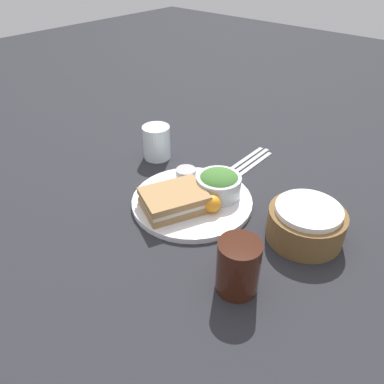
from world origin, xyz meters
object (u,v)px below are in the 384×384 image
(bread_basket, at_px, (306,223))
(water_glass, at_px, (157,142))
(dressing_cup, at_px, (186,175))
(knife, at_px, (250,161))
(drink_glass, at_px, (238,266))
(spoon, at_px, (255,163))
(sandwich, at_px, (174,200))
(salad_bowl, at_px, (219,183))
(fork, at_px, (245,159))
(plate, at_px, (192,201))

(bread_basket, bearing_deg, water_glass, -94.11)
(dressing_cup, distance_m, knife, 0.22)
(drink_glass, bearing_deg, spoon, -150.91)
(sandwich, xyz_separation_m, water_glass, (-0.16, -0.22, 0.01))
(salad_bowl, bearing_deg, bread_basket, 92.84)
(sandwich, relative_size, bread_basket, 1.08)
(drink_glass, bearing_deg, knife, -148.96)
(sandwich, xyz_separation_m, fork, (-0.31, -0.02, -0.03))
(plate, distance_m, water_glass, 0.25)
(plate, bearing_deg, bread_basket, 104.53)
(spoon, bearing_deg, sandwich, 175.05)
(salad_bowl, height_order, dressing_cup, salad_bowl)
(dressing_cup, bearing_deg, fork, 169.35)
(water_glass, bearing_deg, dressing_cup, 71.54)
(fork, bearing_deg, plate, -176.04)
(bread_basket, xyz_separation_m, spoon, (-0.19, -0.25, -0.04))
(salad_bowl, distance_m, spoon, 0.21)
(sandwich, height_order, salad_bowl, salad_bowl)
(sandwich, relative_size, spoon, 1.06)
(knife, xyz_separation_m, spoon, (-0.00, 0.02, 0.00))
(sandwich, xyz_separation_m, dressing_cup, (-0.10, -0.06, -0.00))
(sandwich, xyz_separation_m, knife, (-0.31, 0.00, -0.03))
(spoon, distance_m, water_glass, 0.29)
(sandwich, height_order, drink_glass, drink_glass)
(plate, relative_size, dressing_cup, 5.67)
(sandwich, relative_size, salad_bowl, 1.61)
(plate, height_order, fork, plate)
(salad_bowl, relative_size, dressing_cup, 2.11)
(dressing_cup, distance_m, water_glass, 0.17)
(drink_glass, bearing_deg, salad_bowl, -134.82)
(bread_basket, relative_size, knife, 0.85)
(fork, bearing_deg, sandwich, -178.38)
(drink_glass, relative_size, fork, 0.60)
(dressing_cup, height_order, fork, dressing_cup)
(drink_glass, relative_size, spoon, 0.66)
(sandwich, xyz_separation_m, salad_bowl, (-0.11, 0.04, 0.01))
(fork, relative_size, water_glass, 1.89)
(fork, height_order, knife, same)
(bread_basket, bearing_deg, plate, -75.47)
(salad_bowl, relative_size, knife, 0.57)
(dressing_cup, relative_size, spoon, 0.31)
(sandwich, bearing_deg, bread_basket, 114.28)
(drink_glass, relative_size, water_glass, 1.13)
(plate, xyz_separation_m, dressing_cup, (-0.05, -0.06, 0.02))
(sandwich, distance_m, water_glass, 0.27)
(dressing_cup, bearing_deg, spoon, 160.33)
(drink_glass, bearing_deg, dressing_cup, -122.37)
(knife, bearing_deg, bread_basket, -126.84)
(salad_bowl, relative_size, water_glass, 1.12)
(plate, distance_m, fork, 0.26)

